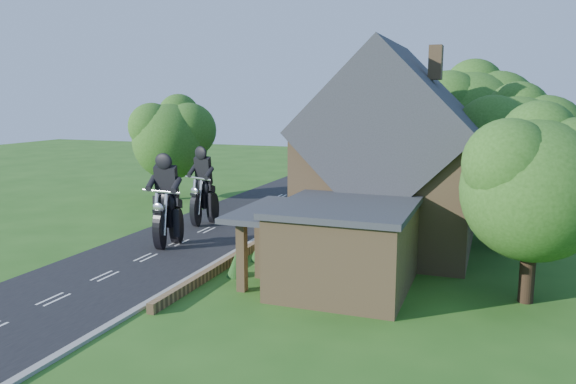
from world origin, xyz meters
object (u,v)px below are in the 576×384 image
(motorcycle_lead, at_px, (168,233))
(annex, at_px, (342,245))
(garden_wall, at_px, (269,237))
(house, at_px, (390,163))
(motorcycle_follow, at_px, (204,213))

(motorcycle_lead, bearing_deg, annex, 169.61)
(garden_wall, xyz_separation_m, annex, (5.57, -5.80, 1.57))
(house, distance_m, motorcycle_follow, 11.89)
(motorcycle_follow, bearing_deg, motorcycle_lead, 118.57)
(garden_wall, distance_m, motorcycle_follow, 5.54)
(house, bearing_deg, motorcycle_lead, -159.78)
(motorcycle_lead, height_order, motorcycle_follow, motorcycle_lead)
(annex, bearing_deg, motorcycle_lead, 163.64)
(house, xyz_separation_m, annex, (-0.62, -6.80, -2.58))
(motorcycle_lead, bearing_deg, garden_wall, -140.51)
(motorcycle_lead, bearing_deg, house, -153.81)
(annex, xyz_separation_m, motorcycle_lead, (-9.93, 2.91, -1.04))
(annex, bearing_deg, motorcycle_follow, 143.07)
(garden_wall, xyz_separation_m, motorcycle_follow, (-5.06, 2.19, 0.51))
(house, distance_m, motorcycle_lead, 11.81)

